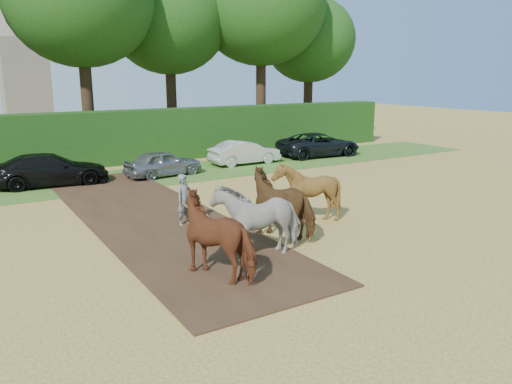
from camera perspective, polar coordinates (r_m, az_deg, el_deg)
ground at (r=11.70m, az=-6.82°, el=-12.10°), size 120.00×120.00×0.00m
earth_strip at (r=18.33m, az=-11.87°, el=-2.73°), size 4.50×17.00×0.05m
grass_verge at (r=24.54m, az=-20.82°, el=0.72°), size 50.00×5.00×0.03m
hedgerow at (r=28.68m, az=-22.85°, el=5.27°), size 46.00×1.60×3.00m
plough_team at (r=14.92m, az=1.46°, el=-2.04°), size 6.98×6.14×2.12m
parked_cars at (r=24.78m, az=-19.13°, el=2.59°), size 36.30×3.44×1.48m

